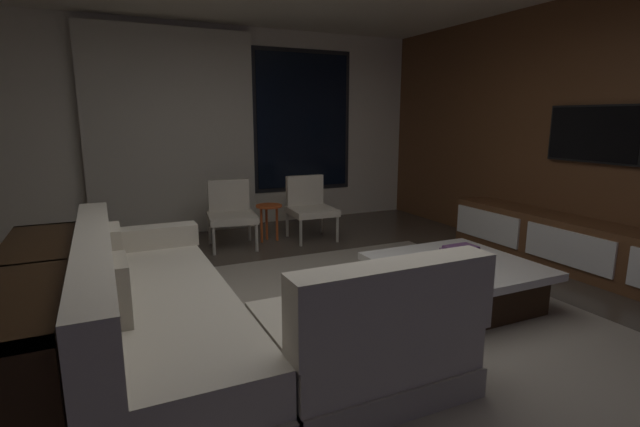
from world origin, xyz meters
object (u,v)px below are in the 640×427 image
sectional_couch (207,320)px  accent_chair_by_curtain (231,210)px  accent_chair_near_window (309,204)px  console_table_behind_couch (35,321)px  side_stool (269,212)px  media_console (587,250)px  book_stack_on_coffee_table (459,252)px  mounted_tv (594,134)px  coffee_table (455,282)px

sectional_couch → accent_chair_by_curtain: size_ratio=3.21×
accent_chair_near_window → accent_chair_by_curtain: (-0.99, 0.05, 0.00)m
accent_chair_by_curtain → console_table_behind_couch: 3.05m
side_stool → media_console: size_ratio=0.15×
accent_chair_near_window → media_console: accent_chair_near_window is taller
side_stool → media_console: media_console is taller
book_stack_on_coffee_table → media_console: media_console is taller
sectional_couch → media_console: 3.68m
console_table_behind_couch → book_stack_on_coffee_table: bearing=1.0°
side_stool → accent_chair_near_window: bearing=-5.1°
book_stack_on_coffee_table → side_stool: size_ratio=0.60×
book_stack_on_coffee_table → mounted_tv: bearing=4.6°
side_stool → mounted_tv: (2.55, -2.31, 0.98)m
side_stool → mounted_tv: bearing=-42.2°
accent_chair_near_window → accent_chair_by_curtain: bearing=177.3°
book_stack_on_coffee_table → media_console: (1.55, -0.06, -0.16)m
coffee_table → media_console: 1.65m
book_stack_on_coffee_table → sectional_couch: bearing=-175.2°
accent_chair_by_curtain → mounted_tv: (3.02, -2.31, 0.92)m
book_stack_on_coffee_table → console_table_behind_couch: bearing=-179.0°
coffee_table → accent_chair_by_curtain: accent_chair_by_curtain is taller
sectional_couch → console_table_behind_couch: size_ratio=1.19×
console_table_behind_couch → side_stool: bearing=48.4°
accent_chair_by_curtain → side_stool: accent_chair_by_curtain is taller
book_stack_on_coffee_table → accent_chair_by_curtain: (-1.29, 2.45, 0.03)m
sectional_couch → console_table_behind_couch: bearing=172.1°
sectional_couch → console_table_behind_couch: (-0.91, 0.13, 0.12)m
sectional_couch → coffee_table: size_ratio=2.16×
accent_chair_near_window → side_stool: size_ratio=1.70×
media_console → console_table_behind_couch: size_ratio=1.48×
accent_chair_by_curtain → console_table_behind_couch: size_ratio=0.37×
book_stack_on_coffee_table → accent_chair_by_curtain: bearing=117.9°
accent_chair_by_curtain → book_stack_on_coffee_table: bearing=-62.1°
accent_chair_near_window → mounted_tv: (2.03, -2.26, 0.92)m
sectional_couch → accent_chair_near_window: size_ratio=3.21×
sectional_couch → side_stool: 2.94m
side_stool → console_table_behind_couch: 3.35m
accent_chair_near_window → mounted_tv: mounted_tv is taller
coffee_table → mounted_tv: bearing=7.0°
accent_chair_near_window → accent_chair_by_curtain: same height
side_stool → mounted_tv: size_ratio=0.48×
sectional_couch → console_table_behind_couch: 0.93m
accent_chair_near_window → media_console: size_ratio=0.25×
coffee_table → accent_chair_by_curtain: bearing=115.1°
media_console → mounted_tv: 1.13m
book_stack_on_coffee_table → coffee_table: bearing=-140.4°
book_stack_on_coffee_table → side_stool: 2.59m
book_stack_on_coffee_table → side_stool: (-0.82, 2.45, -0.03)m
accent_chair_near_window → book_stack_on_coffee_table: bearing=-82.8°
coffee_table → side_stool: (-0.72, 2.54, 0.19)m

